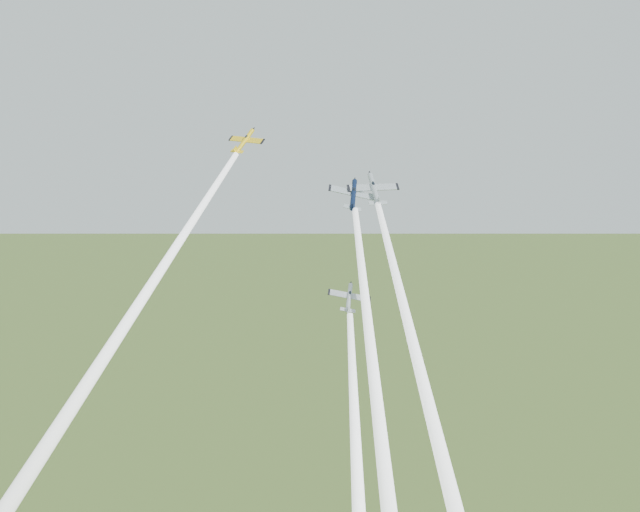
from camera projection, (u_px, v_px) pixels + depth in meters
The scene contains 8 objects.
plane_yellow at pixel (245, 141), 137.45m from camera, with size 7.25×7.20×1.14m, color yellow, non-canonical shape.
smoke_trail_yellow at pixel (134, 312), 118.33m from camera, with size 2.38×2.38×67.46m, color white, non-canonical shape.
plane_navy at pixel (353, 195), 128.00m from camera, with size 8.15×8.08×1.28m, color #0C1937, non-canonical shape.
smoke_trail_navy at pixel (377, 400), 104.70m from camera, with size 2.38×2.38×67.51m, color white, non-canonical shape.
plane_silver_right at pixel (374, 189), 128.89m from camera, with size 8.55×8.48×1.34m, color #B5BEC4, non-canonical shape.
smoke_trail_silver_right at pixel (425, 389), 106.14m from camera, with size 2.38×2.38×67.08m, color white, non-canonical shape.
plane_silver_low at pixel (349, 298), 124.71m from camera, with size 6.77×6.72×1.06m, color #AAB1B9, non-canonical shape.
smoke_trail_silver_low at pixel (357, 477), 106.10m from camera, with size 2.38×2.38×52.44m, color white, non-canonical shape.
Camera 1 is at (24.56, -128.08, 109.22)m, focal length 45.00 mm.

